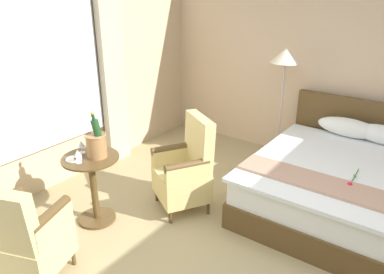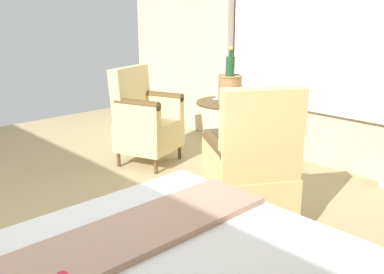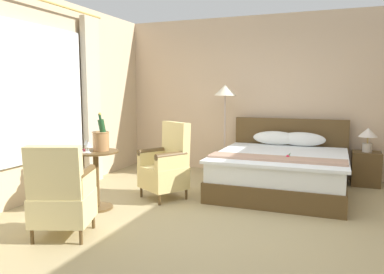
% 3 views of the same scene
% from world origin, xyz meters
% --- Properties ---
extents(ground_plane, '(7.04, 7.04, 0.00)m').
position_xyz_m(ground_plane, '(0.00, 0.00, 0.00)').
color(ground_plane, tan).
extents(wall_window_side, '(0.27, 5.54, 2.79)m').
position_xyz_m(wall_window_side, '(-2.81, 0.00, 1.39)').
color(wall_window_side, '#CEB490').
rests_on(wall_window_side, ground).
extents(side_table_round, '(0.57, 0.57, 0.74)m').
position_xyz_m(side_table_round, '(-1.76, -0.11, 0.42)').
color(side_table_round, brown).
rests_on(side_table_round, ground).
extents(champagne_bucket, '(0.21, 0.21, 0.48)m').
position_xyz_m(champagne_bucket, '(-1.71, -0.05, 0.89)').
color(champagne_bucket, '#A17447').
rests_on(champagne_bucket, side_table_round).
extents(wine_glass_near_bucket, '(0.07, 0.07, 0.14)m').
position_xyz_m(wine_glass_near_bucket, '(-1.91, -0.09, 0.83)').
color(wine_glass_near_bucket, white).
rests_on(wine_glass_near_bucket, side_table_round).
extents(wine_glass_near_edge, '(0.08, 0.08, 0.14)m').
position_xyz_m(wine_glass_near_edge, '(-1.76, -0.25, 0.84)').
color(wine_glass_near_edge, white).
rests_on(wine_glass_near_edge, side_table_round).
extents(snack_plate, '(0.16, 0.16, 0.04)m').
position_xyz_m(snack_plate, '(-1.85, -0.24, 0.75)').
color(snack_plate, white).
rests_on(snack_plate, side_table_round).
extents(armchair_by_window, '(0.74, 0.74, 1.05)m').
position_xyz_m(armchair_by_window, '(-1.15, 0.65, 0.46)').
color(armchair_by_window, brown).
rests_on(armchair_by_window, ground).
extents(armchair_facing_bed, '(0.70, 0.70, 0.97)m').
position_xyz_m(armchair_facing_bed, '(-1.53, -1.02, 0.44)').
color(armchair_facing_bed, brown).
rests_on(armchair_facing_bed, ground).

